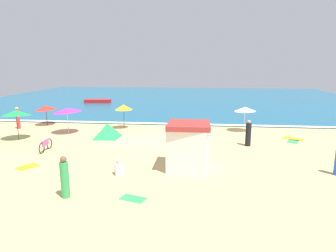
% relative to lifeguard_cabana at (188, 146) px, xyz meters
% --- Properties ---
extents(ground_plane, '(60.00, 60.00, 0.00)m').
position_rel_lifeguard_cabana_xyz_m(ground_plane, '(-3.78, 5.30, -1.28)').
color(ground_plane, '#D8B775').
extents(ocean_water, '(60.00, 44.00, 0.10)m').
position_rel_lifeguard_cabana_xyz_m(ocean_water, '(-3.78, 33.30, -1.23)').
color(ocean_water, '#196084').
rests_on(ocean_water, ground_plane).
extents(wave_breaker_foam, '(57.00, 0.70, 0.01)m').
position_rel_lifeguard_cabana_xyz_m(wave_breaker_foam, '(-3.78, 11.60, -1.18)').
color(wave_breaker_foam, white).
rests_on(wave_breaker_foam, ocean_water).
extents(lifeguard_cabana, '(2.25, 2.29, 2.52)m').
position_rel_lifeguard_cabana_xyz_m(lifeguard_cabana, '(0.00, 0.00, 0.00)').
color(lifeguard_cabana, white).
rests_on(lifeguard_cabana, ground_plane).
extents(beach_umbrella_0, '(2.57, 2.57, 1.91)m').
position_rel_lifeguard_cabana_xyz_m(beach_umbrella_0, '(-13.55, 10.17, 0.37)').
color(beach_umbrella_0, '#4C3823').
rests_on(beach_umbrella_0, ground_plane).
extents(beach_umbrella_1, '(2.69, 2.71, 2.32)m').
position_rel_lifeguard_cabana_xyz_m(beach_umbrella_1, '(-12.97, 4.91, 0.73)').
color(beach_umbrella_1, '#4C3823').
rests_on(beach_umbrella_1, ground_plane).
extents(beach_umbrella_2, '(2.47, 2.45, 2.19)m').
position_rel_lifeguard_cabana_xyz_m(beach_umbrella_2, '(-10.15, 7.30, 0.64)').
color(beach_umbrella_2, silver).
rests_on(beach_umbrella_2, ground_plane).
extents(beach_umbrella_3, '(1.82, 1.80, 2.13)m').
position_rel_lifeguard_cabana_xyz_m(beach_umbrella_3, '(4.30, 9.53, 0.62)').
color(beach_umbrella_3, silver).
rests_on(beach_umbrella_3, ground_plane).
extents(beach_umbrella_4, '(2.04, 2.04, 2.12)m').
position_rel_lifeguard_cabana_xyz_m(beach_umbrella_4, '(-6.05, 9.57, 0.60)').
color(beach_umbrella_4, '#4C3823').
rests_on(beach_umbrella_4, ground_plane).
extents(beach_tent, '(2.50, 2.50, 1.14)m').
position_rel_lifeguard_cabana_xyz_m(beach_tent, '(-6.44, 6.07, -0.71)').
color(beach_tent, green).
rests_on(beach_tent, ground_plane).
extents(parked_bicycle, '(0.17, 1.82, 0.76)m').
position_rel_lifeguard_cabana_xyz_m(parked_bicycle, '(-9.39, 2.29, -0.90)').
color(parked_bicycle, black).
rests_on(parked_bicycle, ground_plane).
extents(beachgoer_1, '(0.49, 0.49, 1.82)m').
position_rel_lifeguard_cabana_xyz_m(beachgoer_1, '(-5.02, -4.10, -0.42)').
color(beachgoer_1, green).
rests_on(beachgoer_1, ground_plane).
extents(beachgoer_2, '(0.54, 0.54, 0.86)m').
position_rel_lifeguard_cabana_xyz_m(beachgoer_2, '(-3.49, -1.31, -0.91)').
color(beachgoer_2, white).
rests_on(beachgoer_2, ground_plane).
extents(beachgoer_3, '(0.53, 0.53, 1.81)m').
position_rel_lifeguard_cabana_xyz_m(beachgoer_3, '(3.92, 4.97, -0.44)').
color(beachgoer_3, black).
rests_on(beachgoer_3, ground_plane).
extents(beachgoer_4, '(0.45, 0.45, 1.92)m').
position_rel_lifeguard_cabana_xyz_m(beachgoer_4, '(-15.29, 8.49, -0.36)').
color(beachgoer_4, red).
rests_on(beachgoer_4, ground_plane).
extents(beach_towel_0, '(1.24, 1.34, 0.01)m').
position_rel_lifeguard_cabana_xyz_m(beach_towel_0, '(-8.83, -0.74, -1.28)').
color(beach_towel_0, orange).
rests_on(beach_towel_0, ground_plane).
extents(beach_towel_1, '(1.66, 1.51, 0.01)m').
position_rel_lifeguard_cabana_xyz_m(beach_towel_1, '(7.64, 7.33, -1.28)').
color(beach_towel_1, orange).
rests_on(beach_towel_1, ground_plane).
extents(beach_towel_2, '(1.37, 1.38, 0.01)m').
position_rel_lifeguard_cabana_xyz_m(beach_towel_2, '(0.90, 7.92, -1.28)').
color(beach_towel_2, blue).
rests_on(beach_towel_2, ground_plane).
extents(beach_towel_3, '(1.12, 1.36, 0.01)m').
position_rel_lifeguard_cabana_xyz_m(beach_towel_3, '(7.38, 6.47, -1.28)').
color(beach_towel_3, green).
rests_on(beach_towel_3, ground_plane).
extents(beach_towel_4, '(1.20, 0.90, 0.01)m').
position_rel_lifeguard_cabana_xyz_m(beach_towel_4, '(-2.15, -3.94, -1.28)').
color(beach_towel_4, green).
rests_on(beach_towel_4, ground_plane).
extents(small_boat_0, '(3.79, 1.57, 0.49)m').
position_rel_lifeguard_cabana_xyz_m(small_boat_0, '(-14.20, 25.73, -0.93)').
color(small_boat_0, red).
rests_on(small_boat_0, ocean_water).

